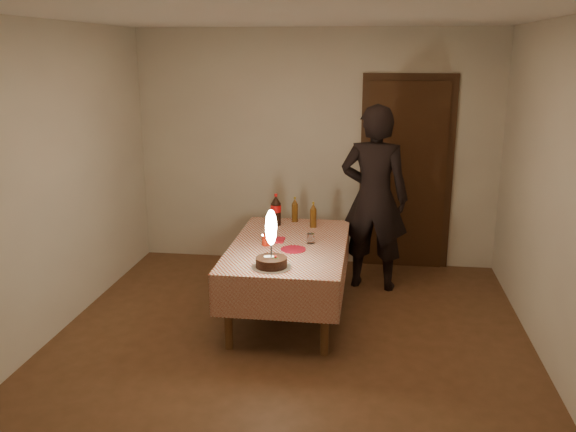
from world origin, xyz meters
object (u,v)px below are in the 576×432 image
object	(u,v)px
cola_bottle	(276,210)
amber_bottle_left	(295,210)
dining_table	(289,254)
birthday_cake	(271,252)
clear_cup	(311,239)
red_cup	(266,240)
red_plate	(293,249)
amber_bottle_right	(313,215)
photographer	(374,198)

from	to	relation	value
cola_bottle	amber_bottle_left	xyz separation A→B (m)	(0.17, 0.16, -0.03)
amber_bottle_left	dining_table	bearing A→B (deg)	-86.76
birthday_cake	clear_cup	xyz separation A→B (m)	(0.25, 0.67, -0.08)
birthday_cake	red_cup	size ratio (longest dim) A/B	4.76
red_plate	amber_bottle_left	world-z (taller)	amber_bottle_left
amber_bottle_left	birthday_cake	bearing A→B (deg)	-90.49
cola_bottle	birthday_cake	bearing A→B (deg)	-82.65
cola_bottle	amber_bottle_left	bearing A→B (deg)	42.70
birthday_cake	cola_bottle	size ratio (longest dim) A/B	1.50
cola_bottle	red_plate	bearing A→B (deg)	-70.15
red_plate	clear_cup	size ratio (longest dim) A/B	2.44
cola_bottle	amber_bottle_left	distance (m)	0.23
red_cup	amber_bottle_right	xyz separation A→B (m)	(0.35, 0.63, 0.07)
birthday_cake	amber_bottle_right	world-z (taller)	birthday_cake
red_plate	cola_bottle	xyz separation A→B (m)	(-0.27, 0.76, 0.15)
red_cup	photographer	xyz separation A→B (m)	(0.94, 0.86, 0.21)
clear_cup	cola_bottle	xyz separation A→B (m)	(-0.40, 0.55, 0.11)
red_plate	photographer	distance (m)	1.21
red_cup	cola_bottle	xyz separation A→B (m)	(-0.02, 0.66, 0.10)
red_cup	amber_bottle_right	distance (m)	0.73
red_cup	clear_cup	bearing A→B (deg)	15.62
birthday_cake	clear_cup	size ratio (longest dim) A/B	5.29
red_cup	photographer	bearing A→B (deg)	42.58
clear_cup	cola_bottle	distance (m)	0.69
clear_cup	amber_bottle_left	distance (m)	0.75
red_plate	amber_bottle_right	size ratio (longest dim) A/B	0.86
photographer	red_cup	bearing A→B (deg)	-137.42
birthday_cake	red_plate	distance (m)	0.49
dining_table	amber_bottle_right	distance (m)	0.63
dining_table	clear_cup	distance (m)	0.24
red_cup	amber_bottle_left	bearing A→B (deg)	79.61
birthday_cake	amber_bottle_left	size ratio (longest dim) A/B	1.87
amber_bottle_right	cola_bottle	bearing A→B (deg)	175.95
birthday_cake	amber_bottle_right	size ratio (longest dim) A/B	1.87
dining_table	birthday_cake	distance (m)	0.66
amber_bottle_right	photographer	xyz separation A→B (m)	(0.59, 0.23, 0.14)
red_plate	cola_bottle	world-z (taller)	cola_bottle
dining_table	red_plate	bearing A→B (deg)	-68.93
dining_table	birthday_cake	xyz separation A→B (m)	(-0.05, -0.62, 0.22)
dining_table	birthday_cake	bearing A→B (deg)	-95.00
amber_bottle_right	photographer	distance (m)	0.64
birthday_cake	photographer	distance (m)	1.64
dining_table	photographer	world-z (taller)	photographer
red_cup	amber_bottle_right	size ratio (longest dim) A/B	0.39
red_cup	photographer	size ratio (longest dim) A/B	0.05
amber_bottle_left	amber_bottle_right	world-z (taller)	same
photographer	red_plate	bearing A→B (deg)	-125.56
dining_table	red_cup	distance (m)	0.25
red_cup	amber_bottle_left	distance (m)	0.83
red_cup	amber_bottle_left	xyz separation A→B (m)	(0.15, 0.81, 0.07)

